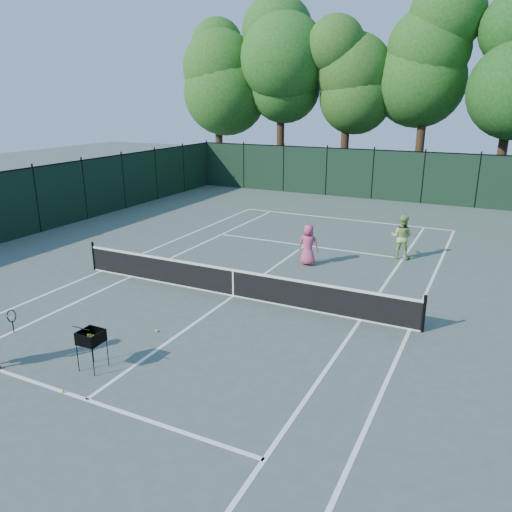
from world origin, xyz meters
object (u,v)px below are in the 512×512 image
at_px(player_green, 402,237).
at_px(loose_ball_midcourt, 157,331).
at_px(loose_ball_near_cart, 63,391).
at_px(player_pink, 308,245).
at_px(ball_hopper, 91,337).

xyz_separation_m(player_green, loose_ball_midcourt, (-4.61, -9.58, -0.83)).
bearing_deg(loose_ball_midcourt, loose_ball_near_cart, -90.32).
bearing_deg(player_green, player_pink, 41.09).
relative_size(player_green, loose_ball_midcourt, 25.28).
bearing_deg(loose_ball_near_cart, player_pink, 81.03).
distance_m(player_green, loose_ball_midcourt, 10.66).
bearing_deg(player_green, loose_ball_midcourt, 66.73).
distance_m(player_green, loose_ball_near_cart, 13.67).
bearing_deg(player_pink, loose_ball_near_cart, 74.09).
height_order(ball_hopper, loose_ball_midcourt, ball_hopper).
height_order(player_green, loose_ball_near_cart, player_green).
bearing_deg(loose_ball_midcourt, ball_hopper, -93.32).
distance_m(player_pink, player_green, 3.81).
relative_size(player_pink, ball_hopper, 1.60).
height_order(ball_hopper, loose_ball_near_cart, ball_hopper).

